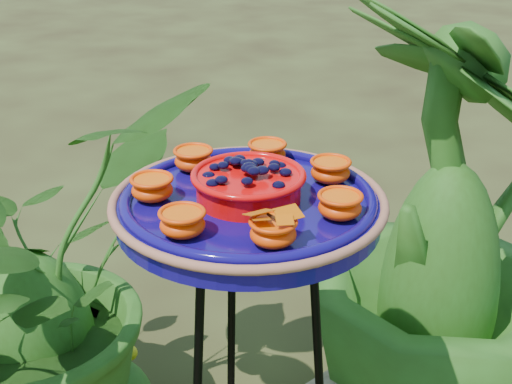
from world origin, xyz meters
TOP-DOWN VIEW (x-y plane):
  - tripod_stand at (0.09, 0.07)m, footprint 0.39×0.39m
  - feeder_dish at (0.09, 0.07)m, footprint 0.55×0.55m
  - shrub_back_left at (-0.47, 0.45)m, footprint 1.01×1.07m
  - shrub_back_right at (0.52, 0.54)m, footprint 0.86×0.86m

SIDE VIEW (x-z plane):
  - shrub_back_left at x=-0.47m, z-range 0.00..0.93m
  - tripod_stand at x=0.09m, z-range 0.09..0.94m
  - shrub_back_right at x=0.52m, z-range 0.00..1.15m
  - feeder_dish at x=0.09m, z-range 0.84..0.94m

